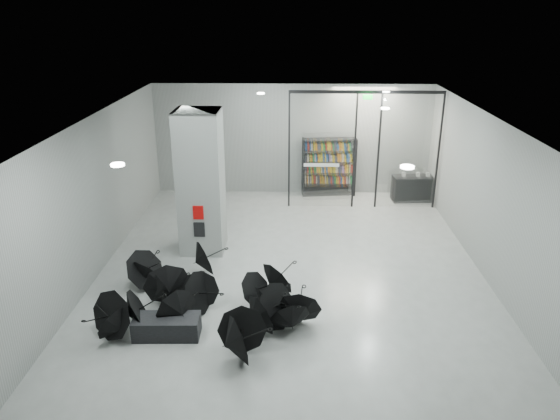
{
  "coord_description": "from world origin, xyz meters",
  "views": [
    {
      "loc": [
        0.05,
        -11.68,
        6.54
      ],
      "look_at": [
        -0.3,
        1.5,
        1.4
      ],
      "focal_mm": 33.69,
      "sensor_mm": 36.0,
      "label": 1
    }
  ],
  "objects_px": {
    "column": "(201,182)",
    "bench": "(167,327)",
    "bookshelf": "(329,167)",
    "umbrella_cluster": "(204,306)",
    "shop_counter": "(414,188)"
  },
  "relations": [
    {
      "from": "bookshelf",
      "to": "umbrella_cluster",
      "type": "bearing_deg",
      "value": -118.38
    },
    {
      "from": "column",
      "to": "umbrella_cluster",
      "type": "xyz_separation_m",
      "value": [
        0.58,
        -3.61,
        -1.69
      ]
    },
    {
      "from": "bookshelf",
      "to": "shop_counter",
      "type": "height_order",
      "value": "bookshelf"
    },
    {
      "from": "bench",
      "to": "umbrella_cluster",
      "type": "height_order",
      "value": "umbrella_cluster"
    },
    {
      "from": "column",
      "to": "bookshelf",
      "type": "distance_m",
      "value": 6.18
    },
    {
      "from": "bench",
      "to": "umbrella_cluster",
      "type": "distance_m",
      "value": 0.99
    },
    {
      "from": "bookshelf",
      "to": "umbrella_cluster",
      "type": "distance_m",
      "value": 9.01
    },
    {
      "from": "bookshelf",
      "to": "umbrella_cluster",
      "type": "height_order",
      "value": "bookshelf"
    },
    {
      "from": "bench",
      "to": "shop_counter",
      "type": "height_order",
      "value": "shop_counter"
    },
    {
      "from": "column",
      "to": "bench",
      "type": "height_order",
      "value": "column"
    },
    {
      "from": "bench",
      "to": "umbrella_cluster",
      "type": "xyz_separation_m",
      "value": [
        0.67,
        0.72,
        0.08
      ]
    },
    {
      "from": "shop_counter",
      "to": "bench",
      "type": "bearing_deg",
      "value": -133.56
    },
    {
      "from": "column",
      "to": "umbrella_cluster",
      "type": "distance_m",
      "value": 4.03
    },
    {
      "from": "umbrella_cluster",
      "to": "bookshelf",
      "type": "bearing_deg",
      "value": 68.71
    },
    {
      "from": "bench",
      "to": "bookshelf",
      "type": "relative_size",
      "value": 0.66
    }
  ]
}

